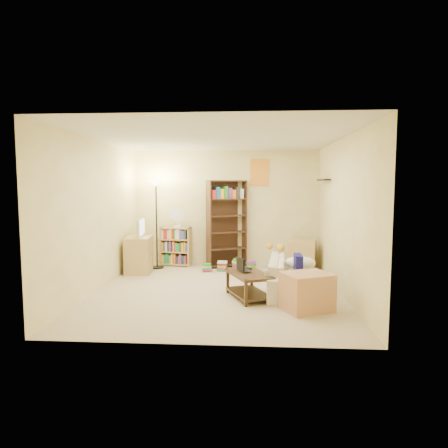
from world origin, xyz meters
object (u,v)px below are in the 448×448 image
at_px(mug, 266,273).
at_px(side_table, 302,255).
at_px(tall_bookshelf, 227,221).
at_px(tabby_cat, 279,247).
at_px(television, 138,228).
at_px(coffee_table, 249,282).
at_px(desk_fan, 177,217).
at_px(laptop, 248,270).
at_px(floor_lamp, 156,198).
at_px(sofa, 292,275).
at_px(end_cabinet, 307,292).
at_px(tv_stand, 139,255).
at_px(short_bookshelf, 176,246).

bearing_deg(mug, side_table, 70.49).
distance_m(mug, tall_bookshelf, 2.72).
relative_size(tabby_cat, television, 0.68).
height_order(coffee_table, side_table, side_table).
distance_m(desk_fan, side_table, 2.76).
xyz_separation_m(laptop, floor_lamp, (-1.93, 2.01, 1.08)).
bearing_deg(sofa, end_cabinet, -168.76).
bearing_deg(desk_fan, floor_lamp, -147.53).
bearing_deg(side_table, sofa, -102.70).
bearing_deg(tall_bookshelf, floor_lamp, 165.34).
xyz_separation_m(coffee_table, side_table, (1.09, 2.19, 0.06)).
bearing_deg(side_table, laptop, -118.32).
height_order(tv_stand, desk_fan, desk_fan).
xyz_separation_m(floor_lamp, side_table, (3.04, 0.04, -1.17)).
bearing_deg(tall_bookshelf, side_table, -32.30).
xyz_separation_m(short_bookshelf, desk_fan, (0.05, -0.04, 0.65)).
distance_m(sofa, desk_fan, 3.07).
height_order(laptop, tv_stand, tv_stand).
distance_m(sofa, tabby_cat, 0.83).
bearing_deg(tv_stand, floor_lamp, 52.30).
bearing_deg(short_bookshelf, tabby_cat, -22.47).
height_order(tabby_cat, coffee_table, tabby_cat).
distance_m(television, short_bookshelf, 1.07).
height_order(sofa, floor_lamp, floor_lamp).
bearing_deg(floor_lamp, side_table, 0.84).
distance_m(tall_bookshelf, floor_lamp, 1.56).
xyz_separation_m(tabby_cat, coffee_table, (-0.54, -1.21, -0.37)).
relative_size(tabby_cat, desk_fan, 1.00).
relative_size(laptop, mug, 3.08).
height_order(mug, side_table, side_table).
bearing_deg(laptop, desk_fan, 12.62).
relative_size(laptop, desk_fan, 0.82).
xyz_separation_m(coffee_table, short_bookshelf, (-1.60, 2.44, 0.17)).
bearing_deg(tabby_cat, coffee_table, -113.90).
relative_size(tabby_cat, floor_lamp, 0.23).
bearing_deg(floor_lamp, laptop, -46.17).
bearing_deg(tabby_cat, laptop, -117.06).
height_order(floor_lamp, end_cabinet, floor_lamp).
height_order(coffee_table, desk_fan, desk_fan).
distance_m(tv_stand, floor_lamp, 1.24).
distance_m(short_bookshelf, side_table, 2.71).
height_order(mug, television, television).
distance_m(tabby_cat, tv_stand, 2.81).
relative_size(tall_bookshelf, end_cabinet, 2.94).
bearing_deg(desk_fan, tv_stand, -133.97).
relative_size(laptop, end_cabinet, 0.56).
bearing_deg(end_cabinet, tabby_cat, 98.80).
relative_size(sofa, desk_fan, 4.48).
bearing_deg(sofa, television, 72.73).
bearing_deg(mug, tall_bookshelf, 106.30).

